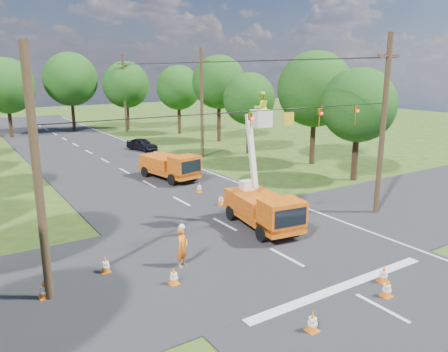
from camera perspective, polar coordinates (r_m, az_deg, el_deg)
ground at (r=36.41m, az=-12.88°, el=0.59°), size 140.00×140.00×0.00m
road_main at (r=36.41m, az=-12.88°, el=0.59°), size 12.00×100.00×0.06m
road_cross at (r=21.13m, az=4.58°, el=-8.77°), size 56.00×10.00×0.07m
stop_bar at (r=17.70m, az=15.17°, el=-13.93°), size 9.00×0.45×0.02m
edge_line at (r=38.62m, az=-5.07°, el=1.63°), size 0.12×90.00×0.02m
bucket_truck at (r=22.57m, az=5.17°, el=-3.24°), size 2.77×5.63×7.02m
second_truck at (r=32.91m, az=-7.01°, el=1.33°), size 2.93×5.70×2.04m
ground_worker at (r=18.53m, az=-5.47°, el=-9.22°), size 0.76×0.69×1.73m
distant_car at (r=45.47m, az=-10.67°, el=4.09°), size 2.50×3.97×1.26m
traffic_cone_0 at (r=14.74m, az=11.50°, el=-18.13°), size 0.38×0.38×0.71m
traffic_cone_1 at (r=18.42m, az=20.13°, el=-11.92°), size 0.38×0.38×0.71m
traffic_cone_2 at (r=26.68m, az=-0.39°, el=-3.06°), size 0.38×0.38×0.71m
traffic_cone_3 at (r=29.39m, az=-3.25°, el=-1.50°), size 0.38×0.38×0.71m
traffic_cone_4 at (r=17.30m, az=-6.57°, el=-12.85°), size 0.38×0.38×0.71m
traffic_cone_5 at (r=18.72m, az=-15.20°, el=-11.12°), size 0.38×0.38×0.71m
traffic_cone_6 at (r=17.50m, az=-22.46°, el=-13.56°), size 0.38×0.38×0.71m
traffic_cone_7 at (r=35.93m, az=-3.55°, el=1.32°), size 0.38×0.38×0.71m
traffic_cone_8 at (r=17.39m, az=20.51°, el=-13.55°), size 0.38×0.38×0.71m
pole_right_near at (r=25.81m, az=20.07°, el=6.31°), size 1.80×0.30×10.00m
pole_right_mid at (r=41.02m, az=-2.93°, el=9.58°), size 1.80×0.30×10.00m
pole_right_far at (r=59.16m, az=-12.85°, el=10.54°), size 1.80×0.30×10.00m
pole_left at (r=16.03m, az=-23.17°, el=-0.28°), size 0.30×0.30×9.00m
signal_span at (r=21.08m, az=9.75°, el=7.56°), size 18.00×0.29×1.07m
tree_right_a at (r=33.38m, az=17.17°, el=8.83°), size 5.40×5.40×8.28m
tree_right_b at (r=38.50m, az=11.81°, el=11.02°), size 6.40×6.40×9.65m
tree_right_c at (r=42.74m, az=3.30°, el=10.02°), size 5.00×5.00×7.83m
tree_right_d at (r=50.19m, az=-0.68°, el=12.16°), size 6.00×6.00×9.70m
tree_right_e at (r=56.68m, az=-5.96°, el=11.39°), size 5.60×5.60×8.63m
tree_far_a at (r=58.87m, az=-26.58°, el=10.50°), size 6.60×6.60×9.50m
tree_far_b at (r=62.27m, az=-19.43°, el=11.83°), size 7.00×7.00×10.32m
tree_far_c at (r=61.34m, az=-12.67°, el=11.55°), size 6.20×6.20×9.18m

